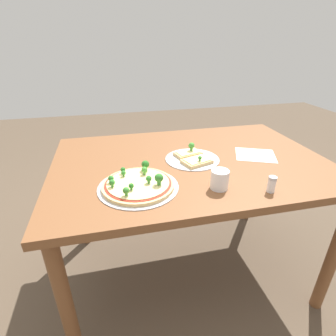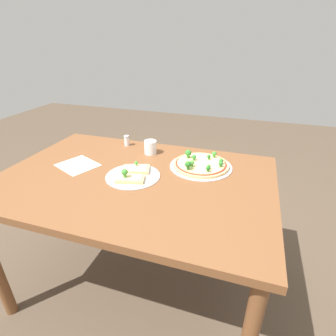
% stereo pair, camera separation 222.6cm
% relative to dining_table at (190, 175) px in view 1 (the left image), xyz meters
% --- Properties ---
extents(ground_plane, '(8.00, 8.00, 0.00)m').
position_rel_dining_table_xyz_m(ground_plane, '(0.00, 0.00, -0.68)').
color(ground_plane, brown).
extents(dining_table, '(1.38, 0.94, 0.77)m').
position_rel_dining_table_xyz_m(dining_table, '(0.00, 0.00, 0.00)').
color(dining_table, brown).
rests_on(dining_table, ground_plane).
extents(pizza_tray_whole, '(0.34, 0.34, 0.07)m').
position_rel_dining_table_xyz_m(pizza_tray_whole, '(0.30, 0.21, 0.10)').
color(pizza_tray_whole, '#B7B7BC').
rests_on(pizza_tray_whole, dining_table).
extents(pizza_tray_slice, '(0.28, 0.28, 0.07)m').
position_rel_dining_table_xyz_m(pizza_tray_slice, '(-0.01, 0.00, 0.10)').
color(pizza_tray_slice, '#B7B7BC').
rests_on(pizza_tray_slice, dining_table).
extents(drinking_cup, '(0.07, 0.07, 0.08)m').
position_rel_dining_table_xyz_m(drinking_cup, '(-0.03, 0.30, 0.13)').
color(drinking_cup, white).
rests_on(drinking_cup, dining_table).
extents(condiment_shaker, '(0.03, 0.03, 0.07)m').
position_rel_dining_table_xyz_m(condiment_shaker, '(-0.22, 0.37, 0.12)').
color(condiment_shaker, silver).
rests_on(condiment_shaker, dining_table).
extents(paper_menu, '(0.26, 0.24, 0.00)m').
position_rel_dining_table_xyz_m(paper_menu, '(-0.35, 0.02, 0.09)').
color(paper_menu, silver).
rests_on(paper_menu, dining_table).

